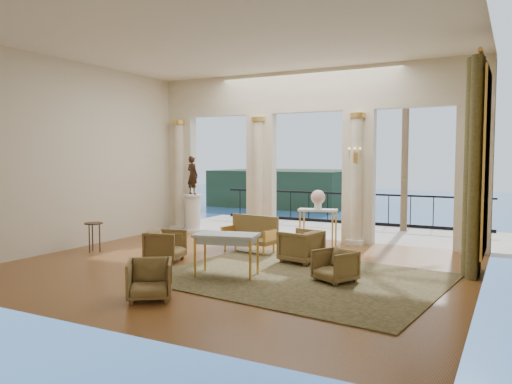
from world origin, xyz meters
The scene contains 23 objects.
floor centered at (0.00, 0.00, 0.00)m, with size 9.00×9.00×0.00m, color #4B260F.
room_walls centered at (0.00, -1.12, 2.88)m, with size 9.00×9.00×9.00m.
arcade centered at (0.00, 3.82, 2.58)m, with size 9.00×0.56×4.50m.
terrace centered at (0.00, 5.80, -0.05)m, with size 10.00×3.60×0.10m, color #A79C8D.
balustrade centered at (0.00, 7.40, 0.41)m, with size 9.00×0.06×1.03m.
palm_tree centered at (2.00, 6.60, 4.09)m, with size 2.00×2.00×4.50m.
headland centered at (-30.00, 70.00, -3.00)m, with size 22.00×18.00×6.00m, color black.
sea centered at (0.00, 60.00, -6.00)m, with size 160.00×160.00×0.00m, color #225599.
curtain centered at (4.28, 1.50, 2.02)m, with size 0.33×1.40×4.09m.
window_frame centered at (4.47, 1.50, 2.10)m, with size 0.04×1.60×3.40m, color #EAB44D.
wall_sconce centered at (1.40, 3.51, 2.23)m, with size 0.30×0.11×0.33m.
rug centered at (1.50, -0.30, 0.01)m, with size 4.95×3.85×0.02m, color #292F15.
armchair_a centered at (-0.02, -2.66, 0.34)m, with size 0.67×0.62×0.69m, color #483C1B.
armchair_b centered at (2.18, -0.29, 0.32)m, with size 0.62×0.58×0.64m, color #483C1B.
armchair_c centered at (1.02, 0.94, 0.38)m, with size 0.74×0.69×0.76m, color #483C1B.
armchair_d centered at (-1.58, -0.26, 0.37)m, with size 0.71×0.67×0.73m, color #483C1B.
settee centered at (-0.47, 1.52, 0.42)m, with size 1.34×0.70×0.85m.
game_table centered at (0.25, -0.79, 0.71)m, with size 1.27×0.87×0.79m.
pedestal centered at (-3.50, 3.50, 0.53)m, with size 0.61×0.61×1.11m.
statue centered at (-3.50, 3.50, 1.68)m, with size 0.41×0.27×1.13m, color #311F15.
console_table centered at (0.60, 3.05, 0.76)m, with size 1.02×0.58×0.92m.
urn centered at (0.60, 3.05, 1.19)m, with size 0.36×0.36×0.48m.
side_table centered at (-3.70, -0.21, 0.59)m, with size 0.42×0.42×0.69m.
Camera 1 is at (4.98, -8.63, 2.21)m, focal length 35.00 mm.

